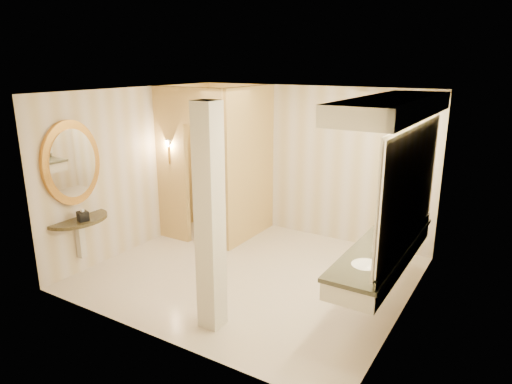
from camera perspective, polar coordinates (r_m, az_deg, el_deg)
floor at (r=7.04m, az=-0.66°, el=-10.07°), size 4.50×4.50×0.00m
ceiling at (r=6.34m, az=-0.74°, el=12.43°), size 4.50×4.50×0.00m
wall_back at (r=8.28m, az=6.70°, el=3.71°), size 4.50×0.02×2.70m
wall_front at (r=5.06m, az=-12.86°, el=-4.56°), size 4.50×0.02×2.70m
wall_left at (r=7.95m, az=-14.57°, el=2.81°), size 0.02×4.00×2.70m
wall_right at (r=5.74m, az=18.71°, el=-2.56°), size 0.02×4.00×2.70m
toilet_closet at (r=7.94m, az=-3.96°, el=3.53°), size 1.50×1.55×2.70m
wall_sconce at (r=7.96m, az=-10.90°, el=5.85°), size 0.14×0.14×0.42m
vanity at (r=5.77m, az=16.47°, el=0.62°), size 0.75×2.76×2.09m
console_shelf at (r=7.12m, az=-21.82°, el=0.56°), size 0.95×0.95×1.92m
pillar at (r=5.25m, az=-5.80°, el=-3.50°), size 0.26×0.26×2.70m
tissue_box at (r=7.05m, az=-20.83°, el=-2.84°), size 0.17×0.17×0.14m
toilet at (r=9.10m, az=-3.56°, el=-1.45°), size 0.46×0.75×0.75m
soap_bottle_a at (r=5.71m, az=14.72°, el=-6.68°), size 0.07×0.07×0.14m
soap_bottle_b at (r=6.41m, az=15.67°, el=-4.30°), size 0.12×0.12×0.12m
soap_bottle_c at (r=5.91m, az=15.12°, el=-5.60°), size 0.08×0.08×0.20m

